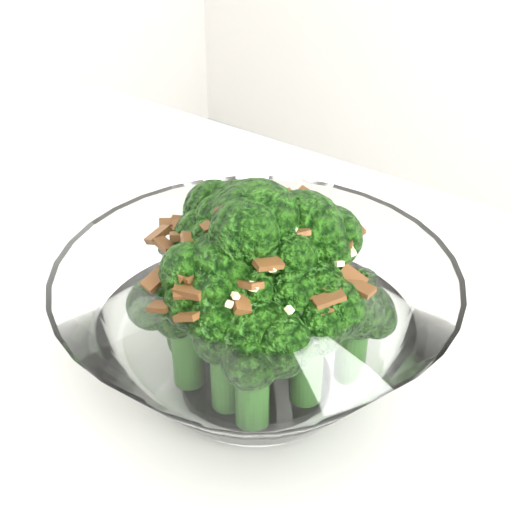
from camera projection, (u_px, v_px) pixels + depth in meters
The scene contains 1 object.
broccoli_dish at pixel (255, 315), 0.44m from camera, with size 0.22×0.22×0.14m.
Camera 1 is at (-0.09, -0.10, 1.08)m, focal length 55.00 mm.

